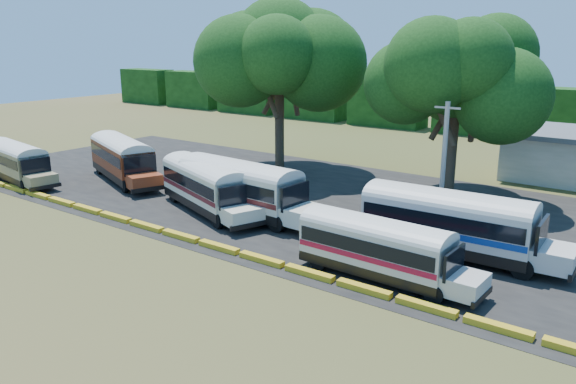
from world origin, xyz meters
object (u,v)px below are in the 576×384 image
Objects in this scene: bus_cream_west at (206,183)px; tree_west at (279,46)px; bus_red at (123,156)px; bus_white_red at (379,245)px; bus_beige at (16,159)px.

bus_cream_west is 0.72× the size of tree_west.
tree_west is (7.95, 10.58, 8.60)m from bus_red.
tree_west reaches higher than bus_white_red.
bus_cream_west is (18.02, 3.23, 0.09)m from bus_beige.
bus_beige is at bearing -120.16° from bus_red.
bus_cream_west reaches higher than bus_beige.
tree_west is at bearing 140.34° from bus_white_red.
bus_cream_west is 15.76m from tree_west.
bus_red reaches higher than bus_beige.
bus_beige is 32.44m from bus_white_red.
bus_white_red is (14.42, -3.13, -0.22)m from bus_cream_west.
bus_beige is at bearing -132.48° from tree_west.
bus_beige reaches higher than bus_white_red.
tree_west is at bearing 56.11° from bus_beige.
bus_red is at bearing -126.92° from tree_west.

